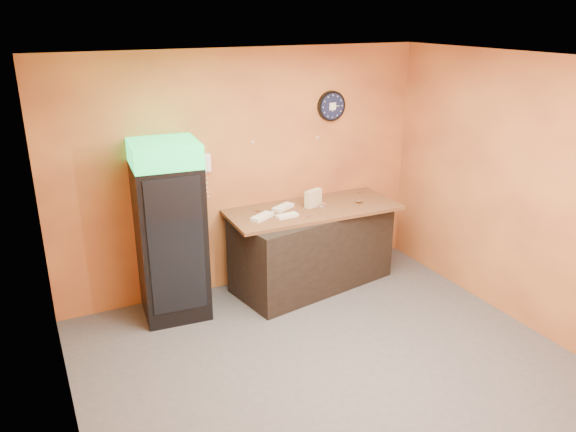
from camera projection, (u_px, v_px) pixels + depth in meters
floor at (329, 365)px, 5.33m from camera, size 4.50×4.50×0.00m
back_wall at (245, 172)px, 6.53m from camera, size 4.50×0.02×2.80m
left_wall at (56, 281)px, 3.91m from camera, size 0.02×4.00×2.80m
right_wall at (521, 193)px, 5.79m from camera, size 0.02×4.00×2.80m
ceiling at (338, 61)px, 4.37m from camera, size 4.50×4.00×0.02m
beverage_cooler at (172, 234)px, 5.93m from camera, size 0.73×0.74×1.94m
prep_counter at (312, 248)px, 6.78m from camera, size 2.01×1.16×0.95m
wall_clock at (331, 106)px, 6.74m from camera, size 0.36×0.06×0.36m
wall_phone at (206, 163)px, 6.22m from camera, size 0.11×0.10×0.20m
butcher_paper at (313, 209)px, 6.61m from camera, size 2.06×0.90×0.04m
sub_roll_stack at (313, 198)px, 6.62m from camera, size 0.25×0.17×0.20m
wrapped_sandwich_left at (262, 217)px, 6.25m from camera, size 0.31×0.24×0.04m
wrapped_sandwich_mid at (287, 216)px, 6.29m from camera, size 0.26×0.12×0.04m
wrapped_sandwich_right at (283, 207)px, 6.55m from camera, size 0.31×0.23×0.04m
kitchen_tool at (324, 205)px, 6.61m from camera, size 0.05×0.05×0.05m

